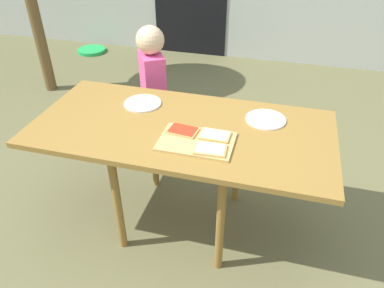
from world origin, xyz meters
name	(u,v)px	position (x,y,z in m)	size (l,w,h in m)	color
ground_plane	(183,219)	(0.00, 0.00, 0.00)	(16.00, 16.00, 0.00)	brown
dining_table	(182,135)	(0.00, 0.00, 0.65)	(1.60, 0.76, 0.70)	olive
cutting_board	(196,141)	(0.12, -0.13, 0.71)	(0.37, 0.25, 0.01)	tan
pizza_slice_far_right	(215,135)	(0.20, -0.07, 0.72)	(0.15, 0.11, 0.01)	#E8A15D
pizza_slice_near_right	(210,149)	(0.20, -0.19, 0.72)	(0.16, 0.11, 0.01)	#E8A15D
pizza_slice_far_left	(183,130)	(0.03, -0.07, 0.72)	(0.16, 0.12, 0.01)	#E8A15D
plate_white_left	(143,103)	(-0.29, 0.18, 0.71)	(0.22, 0.22, 0.01)	white
plate_white_right	(266,119)	(0.43, 0.18, 0.71)	(0.22, 0.22, 0.01)	white
child_left	(153,87)	(-0.39, 0.60, 0.60)	(0.25, 0.28, 1.03)	#304F64
garden_hose_coil	(92,50)	(-1.99, 2.55, 0.02)	(0.36, 0.36, 0.04)	green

